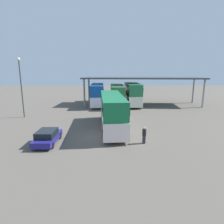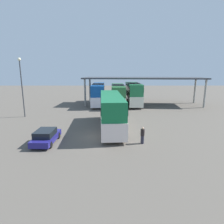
% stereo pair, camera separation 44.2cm
% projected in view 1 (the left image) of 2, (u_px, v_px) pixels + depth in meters
% --- Properties ---
extents(ground_plane, '(140.00, 140.00, 0.00)m').
position_uv_depth(ground_plane, '(103.00, 137.00, 19.92)').
color(ground_plane, '#565048').
extents(double_decker_main, '(3.15, 11.45, 4.04)m').
position_uv_depth(double_decker_main, '(112.00, 110.00, 22.57)').
color(double_decker_main, silver).
rests_on(double_decker_main, ground_plane).
extents(parked_hatchback, '(1.86, 4.08, 1.35)m').
position_uv_depth(parked_hatchback, '(47.00, 137.00, 18.04)').
color(parked_hatchback, navy).
rests_on(parked_hatchback, ground_plane).
extents(double_decker_near_canopy, '(2.82, 11.36, 4.18)m').
position_uv_depth(double_decker_near_canopy, '(98.00, 93.00, 38.51)').
color(double_decker_near_canopy, silver).
rests_on(double_decker_near_canopy, ground_plane).
extents(double_decker_mid_row, '(2.59, 11.59, 4.02)m').
position_uv_depth(double_decker_mid_row, '(117.00, 94.00, 38.04)').
color(double_decker_mid_row, silver).
rests_on(double_decker_mid_row, ground_plane).
extents(double_decker_far_right, '(2.64, 10.27, 4.37)m').
position_uv_depth(double_decker_far_right, '(132.00, 93.00, 38.27)').
color(double_decker_far_right, silver).
rests_on(double_decker_far_right, ground_plane).
extents(depot_canopy, '(24.19, 8.08, 5.49)m').
position_uv_depth(depot_canopy, '(142.00, 79.00, 38.05)').
color(depot_canopy, '#33353A').
rests_on(depot_canopy, ground_plane).
extents(lamppost_tall, '(0.44, 0.44, 8.63)m').
position_uv_depth(lamppost_tall, '(21.00, 81.00, 27.29)').
color(lamppost_tall, '#33353A').
rests_on(lamppost_tall, ground_plane).
extents(pedestrian_waiting, '(0.38, 0.38, 1.64)m').
position_uv_depth(pedestrian_waiting, '(144.00, 135.00, 18.04)').
color(pedestrian_waiting, '#262633').
rests_on(pedestrian_waiting, ground_plane).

